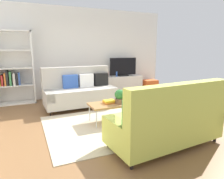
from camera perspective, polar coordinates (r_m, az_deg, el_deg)
ground_plane at (r=4.50m, az=-1.06°, el=-9.19°), size 7.68×7.68×0.00m
wall_far at (r=6.88m, az=-10.31°, el=10.16°), size 6.40×0.12×2.90m
area_rug at (r=4.36m, az=1.13°, el=-9.83°), size 2.90×2.20×0.01m
couch_beige at (r=5.59m, az=-9.07°, el=-0.39°), size 1.93×0.91×1.10m
couch_green at (r=3.40m, az=15.32°, el=-8.60°), size 1.96×0.98×1.10m
coffee_table at (r=4.43m, az=0.65°, el=-4.20°), size 1.10×0.56×0.42m
tv_console at (r=7.23m, az=3.05°, el=1.37°), size 1.40×0.44×0.64m
tv at (r=7.13m, az=3.18°, el=6.35°), size 1.00×0.20×0.64m
bookshelf at (r=6.40m, az=-26.63°, el=4.75°), size 1.10×0.36×2.10m
storage_trunk at (r=7.72m, az=10.69°, el=1.08°), size 0.52×0.40×0.44m
potted_plant at (r=4.36m, az=2.17°, el=-1.97°), size 0.22×0.22×0.31m
table_book_0 at (r=4.39m, az=-0.80°, el=-3.73°), size 0.28×0.23×0.03m
table_book_1 at (r=4.38m, az=-0.80°, el=-3.26°), size 0.25×0.20×0.04m
vase_0 at (r=6.97m, az=-1.37°, el=4.37°), size 0.11×0.11×0.17m
vase_1 at (r=7.04m, az=-0.08°, el=4.34°), size 0.09×0.09×0.14m
bottle_0 at (r=7.02m, az=1.33°, el=4.45°), size 0.06×0.06×0.18m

